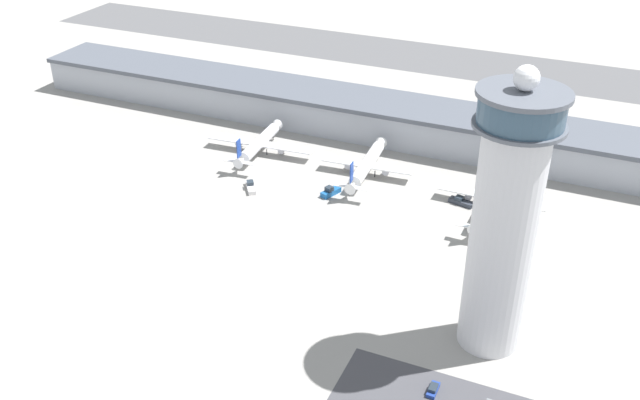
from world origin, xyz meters
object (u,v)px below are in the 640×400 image
control_tower (505,219)px  airplane_gate_alpha (259,143)px  airplane_gate_charlie (491,196)px  airplane_gate_bravo (367,164)px  service_truck_catering (461,202)px  service_truck_fuel (331,192)px  service_truck_baggage (251,187)px  car_white_wagon (433,389)px

control_tower → airplane_gate_alpha: control_tower is taller
airplane_gate_charlie → airplane_gate_alpha: bearing=176.4°
airplane_gate_bravo → service_truck_catering: 33.86m
airplane_gate_bravo → service_truck_fuel: size_ratio=4.80×
airplane_gate_charlie → service_truck_fuel: bearing=-166.1°
airplane_gate_alpha → service_truck_baggage: bearing=-68.7°
service_truck_baggage → car_white_wagon: (77.97, -62.68, -0.26)m
service_truck_catering → car_white_wagon: (13.91, -80.37, -0.23)m
airplane_gate_alpha → service_truck_baggage: size_ratio=4.86×
airplane_gate_charlie → service_truck_baggage: airplane_gate_charlie is taller
control_tower → service_truck_baggage: bearing=154.0°
control_tower → airplane_gate_alpha: size_ratio=1.71×
service_truck_baggage → car_white_wagon: 100.04m
airplane_gate_bravo → service_truck_catering: bearing=-9.9°
service_truck_catering → car_white_wagon: service_truck_catering is taller
service_truck_catering → service_truck_baggage: bearing=-164.6°
service_truck_fuel → service_truck_baggage: service_truck_fuel is taller
airplane_gate_alpha → airplane_gate_charlie: (82.12, -5.10, 0.04)m
airplane_gate_bravo → car_white_wagon: size_ratio=7.71×
airplane_gate_charlie → service_truck_catering: size_ratio=5.23×
airplane_gate_alpha → service_truck_catering: (73.36, -6.20, -3.29)m
service_truck_catering → service_truck_baggage: service_truck_baggage is taller
airplane_gate_bravo → car_white_wagon: 98.25m
airplane_gate_alpha → service_truck_catering: 73.69m
service_truck_catering → car_white_wagon: bearing=-80.2°
service_truck_fuel → airplane_gate_alpha: bearing=153.6°
airplane_gate_bravo → service_truck_baggage: airplane_gate_bravo is taller
control_tower → service_truck_fuel: (-60.01, 48.38, -31.73)m
airplane_gate_bravo → service_truck_fuel: airplane_gate_bravo is taller
service_truck_fuel → service_truck_baggage: bearing=-164.4°
airplane_gate_alpha → service_truck_catering: bearing=-4.8°
airplane_gate_bravo → service_truck_baggage: (-30.87, -23.47, -3.37)m
airplane_gate_alpha → service_truck_fuel: airplane_gate_alpha is taller
control_tower → service_truck_fuel: 83.36m
control_tower → airplane_gate_charlie: (-12.07, 60.22, -28.61)m
airplane_gate_bravo → control_tower: bearing=-50.2°
airplane_gate_bravo → airplane_gate_charlie: (41.96, -4.67, -0.07)m
airplane_gate_alpha → airplane_gate_bravo: size_ratio=1.07×
service_truck_catering → control_tower: bearing=-70.6°
control_tower → service_truck_catering: 70.35m
control_tower → airplane_gate_charlie: bearing=101.3°
airplane_gate_alpha → car_white_wagon: size_ratio=8.23×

